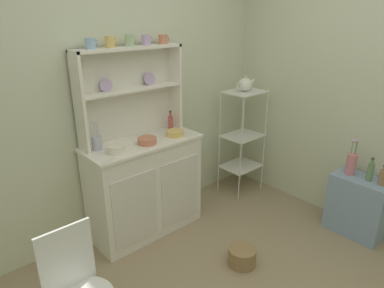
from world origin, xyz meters
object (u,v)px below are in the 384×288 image
object	(u,v)px
bakers_rack	(243,131)
bowl_mixing_large	(116,149)
flower_vase	(351,163)
side_shelf_blue	(357,206)
porcelain_teapot	(245,85)
oil_bottle	(370,171)
floor_basket	(242,256)
vinegar_bottle	(383,177)
cup_sky_0	(90,44)
hutch_cabinet	(145,186)
jam_bottle	(171,122)
wire_chair	(76,285)
utensil_jar	(97,143)
hutch_shelf_unit	(129,86)

from	to	relation	value
bakers_rack	bowl_mixing_large	size ratio (longest dim) A/B	8.27
bakers_rack	flower_vase	world-z (taller)	bakers_rack
side_shelf_blue	flower_vase	world-z (taller)	flower_vase
porcelain_teapot	oil_bottle	world-z (taller)	porcelain_teapot
bakers_rack	flower_vase	distance (m)	1.14
floor_basket	flower_vase	distance (m)	1.29
floor_basket	vinegar_bottle	size ratio (longest dim) A/B	1.25
cup_sky_0	hutch_cabinet	bearing A→B (deg)	-20.64
side_shelf_blue	porcelain_teapot	size ratio (longest dim) A/B	2.41
jam_bottle	vinegar_bottle	bearing A→B (deg)	-56.68
porcelain_teapot	cup_sky_0	bearing A→B (deg)	172.67
wire_chair	flower_vase	world-z (taller)	flower_vase
cup_sky_0	flower_vase	bearing A→B (deg)	-37.42
flower_vase	vinegar_bottle	size ratio (longest dim) A/B	1.86
cup_sky_0	oil_bottle	world-z (taller)	cup_sky_0
bakers_rack	vinegar_bottle	xyz separation A→B (m)	(0.17, -1.40, -0.08)
bakers_rack	utensil_jar	world-z (taller)	bakers_rack
floor_basket	side_shelf_blue	bearing A→B (deg)	-19.79
wire_chair	hutch_shelf_unit	bearing A→B (deg)	55.05
cup_sky_0	oil_bottle	distance (m)	2.52
bakers_rack	floor_basket	distance (m)	1.41
hutch_shelf_unit	cup_sky_0	xyz separation A→B (m)	(-0.32, -0.04, 0.37)
hutch_shelf_unit	jam_bottle	xyz separation A→B (m)	(0.38, -0.08, -0.38)
flower_vase	vinegar_bottle	bearing A→B (deg)	-90.02
cup_sky_0	oil_bottle	xyz separation A→B (m)	(1.73, -1.49, -1.06)
wire_chair	floor_basket	xyz separation A→B (m)	(1.30, -0.11, -0.44)
bakers_rack	side_shelf_blue	xyz separation A→B (m)	(0.17, -1.24, -0.43)
porcelain_teapot	oil_bottle	size ratio (longest dim) A/B	1.09
bowl_mixing_large	flower_vase	world-z (taller)	bowl_mixing_large
bowl_mixing_large	porcelain_teapot	bearing A→B (deg)	-0.17
hutch_cabinet	side_shelf_blue	world-z (taller)	hutch_cabinet
hutch_shelf_unit	floor_basket	bearing A→B (deg)	-74.89
utensil_jar	cup_sky_0	bearing A→B (deg)	39.81
wire_chair	utensil_jar	bearing A→B (deg)	65.68
jam_bottle	porcelain_teapot	xyz separation A→B (m)	(0.85, -0.16, 0.27)
bakers_rack	cup_sky_0	size ratio (longest dim) A/B	12.77
hutch_cabinet	cup_sky_0	size ratio (longest dim) A/B	11.39
bowl_mixing_large	jam_bottle	distance (m)	0.70
porcelain_teapot	flower_vase	xyz separation A→B (m)	(0.17, -1.12, -0.56)
flower_vase	wire_chair	bearing A→B (deg)	170.84
cup_sky_0	utensil_jar	size ratio (longest dim) A/B	0.37
floor_basket	flower_vase	bearing A→B (deg)	-14.13
bakers_rack	cup_sky_0	distance (m)	1.86
hutch_cabinet	oil_bottle	xyz separation A→B (m)	(1.40, -1.37, 0.19)
hutch_shelf_unit	bowl_mixing_large	size ratio (longest dim) A/B	6.87
bakers_rack	wire_chair	bearing A→B (deg)	-161.86
cup_sky_0	porcelain_teapot	xyz separation A→B (m)	(1.56, -0.20, -0.48)
wire_chair	hutch_cabinet	bearing A→B (deg)	49.81
wire_chair	flower_vase	distance (m)	2.45
wire_chair	utensil_jar	xyz separation A→B (m)	(0.63, 0.89, 0.43)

